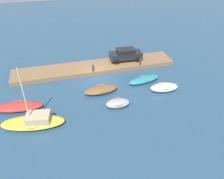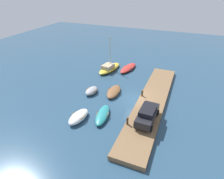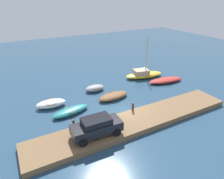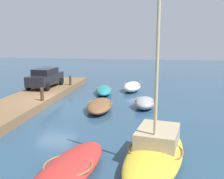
# 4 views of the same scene
# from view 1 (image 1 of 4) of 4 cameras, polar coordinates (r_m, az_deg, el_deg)

# --- Properties ---
(ground_plane) EXTENTS (84.00, 84.00, 0.00)m
(ground_plane) POSITION_cam_1_polar(r_m,az_deg,el_deg) (28.47, -3.29, 3.06)
(ground_plane) COLOR navy
(dock_platform) EXTENTS (20.43, 3.34, 0.52)m
(dock_platform) POSITION_cam_1_polar(r_m,az_deg,el_deg) (30.14, -4.18, 5.44)
(dock_platform) COLOR brown
(dock_platform) RESTS_ON ground_plane
(rowboat_brown) EXTENTS (3.88, 1.87, 0.65)m
(rowboat_brown) POSITION_cam_1_polar(r_m,az_deg,el_deg) (25.49, -2.74, -0.04)
(rowboat_brown) COLOR brown
(rowboat_brown) RESTS_ON ground_plane
(rowboat_white) EXTENTS (3.21, 1.70, 0.80)m
(rowboat_white) POSITION_cam_1_polar(r_m,az_deg,el_deg) (26.33, 12.58, 0.51)
(rowboat_white) COLOR white
(rowboat_white) RESTS_ON ground_plane
(sailboat_yellow) EXTENTS (5.90, 2.94, 5.90)m
(sailboat_yellow) POSITION_cam_1_polar(r_m,az_deg,el_deg) (22.22, -18.47, -7.38)
(sailboat_yellow) COLOR gold
(sailboat_yellow) RESTS_ON ground_plane
(motorboat_red) EXTENTS (5.15, 2.33, 0.60)m
(motorboat_red) POSITION_cam_1_polar(r_m,az_deg,el_deg) (24.86, -22.07, -3.91)
(motorboat_red) COLOR #B72D28
(motorboat_red) RESTS_ON ground_plane
(rowboat_teal) EXTENTS (4.12, 2.01, 0.61)m
(rowboat_teal) POSITION_cam_1_polar(r_m,az_deg,el_deg) (27.55, 7.80, 2.41)
(rowboat_teal) COLOR teal
(rowboat_teal) RESTS_ON ground_plane
(dinghy_grey) EXTENTS (2.47, 1.45, 0.74)m
(dinghy_grey) POSITION_cam_1_polar(r_m,az_deg,el_deg) (23.39, 1.39, -3.35)
(dinghy_grey) COLOR #939399
(dinghy_grey) RESTS_ON ground_plane
(mooring_post_west) EXTENTS (0.22, 0.22, 0.85)m
(mooring_post_west) POSITION_cam_1_polar(r_m,az_deg,el_deg) (30.06, 6.86, 6.66)
(mooring_post_west) COLOR #47331E
(mooring_post_west) RESTS_ON dock_platform
(mooring_post_mid_west) EXTENTS (0.23, 0.23, 0.87)m
(mooring_post_mid_west) POSITION_cam_1_polar(r_m,az_deg,el_deg) (28.50, -4.66, 5.24)
(mooring_post_mid_west) COLOR #47331E
(mooring_post_mid_west) RESTS_ON dock_platform
(parked_car) EXTENTS (4.21, 2.02, 1.63)m
(parked_car) POSITION_cam_1_polar(r_m,az_deg,el_deg) (30.91, 3.34, 8.52)
(parked_car) COLOR black
(parked_car) RESTS_ON dock_platform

